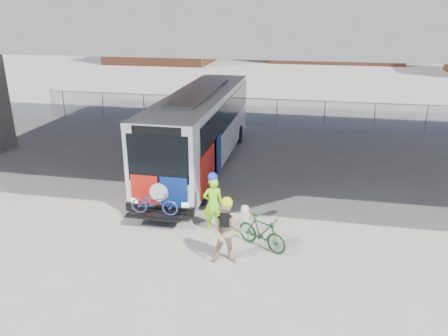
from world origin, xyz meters
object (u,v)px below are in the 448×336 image
(cyclist_tan, at_px, (227,232))
(bollard, at_px, (245,218))
(bike_parked, at_px, (262,232))
(bus, at_px, (200,123))
(cyclist_hivis, at_px, (213,202))

(cyclist_tan, bearing_deg, bollard, 72.02)
(bike_parked, bearing_deg, bollard, 69.27)
(bus, relative_size, cyclist_hivis, 6.13)
(cyclist_hivis, distance_m, cyclist_tan, 2.20)
(cyclist_hivis, bearing_deg, bus, -95.85)
(cyclist_tan, xyz_separation_m, bike_parked, (0.93, 1.05, -0.46))
(cyclist_hivis, bearing_deg, bike_parked, 128.35)
(cyclist_tan, bearing_deg, bus, 99.00)
(bus, bearing_deg, cyclist_tan, -70.80)
(bus, bearing_deg, cyclist_hivis, -72.23)
(cyclist_hivis, xyz_separation_m, cyclist_tan, (0.88, -2.02, 0.00))
(bus, distance_m, cyclist_tan, 8.90)
(cyclist_tan, bearing_deg, bike_parked, 38.41)
(bus, distance_m, cyclist_hivis, 6.73)
(cyclist_hivis, height_order, cyclist_tan, cyclist_tan)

